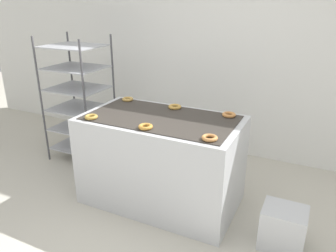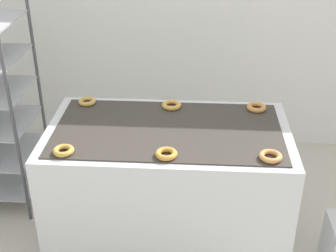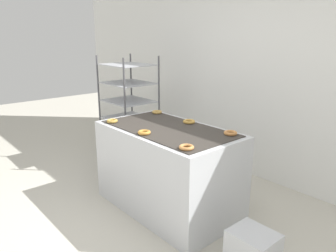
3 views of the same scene
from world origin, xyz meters
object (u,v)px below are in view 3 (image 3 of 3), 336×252
donut_far_center (189,122)px  donut_near_left (112,121)px  donut_far_right (230,133)px  fryer_machine (168,169)px  donut_near_right (186,147)px  donut_near_center (144,132)px  baking_rack_cart (129,110)px  donut_far_left (157,112)px

donut_far_center → donut_near_left: bearing=-133.0°
donut_near_left → donut_far_right: 1.29m
fryer_machine → donut_near_left: donut_near_left is taller
fryer_machine → donut_near_right: bearing=-27.3°
fryer_machine → donut_near_center: bearing=-88.1°
donut_near_center → donut_far_center: same height
donut_near_left → donut_near_center: (0.58, 0.00, 0.00)m
donut_near_left → baking_rack_cart: bearing=136.5°
fryer_machine → donut_near_left: bearing=-151.0°
donut_near_left → donut_near_center: 0.58m
donut_far_left → donut_near_left: bearing=-89.7°
donut_near_center → baking_rack_cart: bearing=151.1°
baking_rack_cart → donut_near_center: bearing=-28.9°
donut_far_left → donut_near_center: bearing=-47.4°
donut_near_right → donut_far_left: same height
fryer_machine → donut_far_right: size_ratio=11.75×
baking_rack_cart → donut_far_right: bearing=-4.6°
fryer_machine → donut_near_center: size_ratio=12.07×
donut_near_left → donut_far_left: same height
fryer_machine → baking_rack_cart: 1.49m
donut_near_right → donut_far_left: (-1.15, 0.62, 0.00)m
donut_far_center → donut_near_right: bearing=-46.0°
donut_near_left → donut_far_left: 0.63m
donut_near_left → donut_near_center: bearing=0.2°
donut_near_center → donut_far_right: 0.83m
baking_rack_cart → donut_far_left: bearing=-9.6°
donut_near_center → donut_far_left: (-0.58, 0.63, -0.00)m
donut_far_right → donut_far_center: bearing=-179.9°
donut_far_left → donut_far_right: donut_far_right is taller
donut_near_right → fryer_machine: bearing=152.7°
fryer_machine → donut_far_center: 0.56m
donut_far_center → donut_far_right: size_ratio=1.02×
donut_near_left → donut_far_left: size_ratio=1.00×
baking_rack_cart → donut_near_center: (1.39, -0.77, 0.13)m
donut_near_right → donut_far_left: size_ratio=1.07×
donut_near_left → donut_far_left: bearing=90.3°
donut_near_center → donut_far_left: bearing=132.6°
fryer_machine → donut_far_right: bearing=27.8°
donut_near_center → donut_far_right: size_ratio=0.97×
donut_near_left → donut_near_right: size_ratio=0.94×
donut_near_center → donut_near_right: size_ratio=0.97×
donut_near_center → donut_far_center: size_ratio=0.95×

